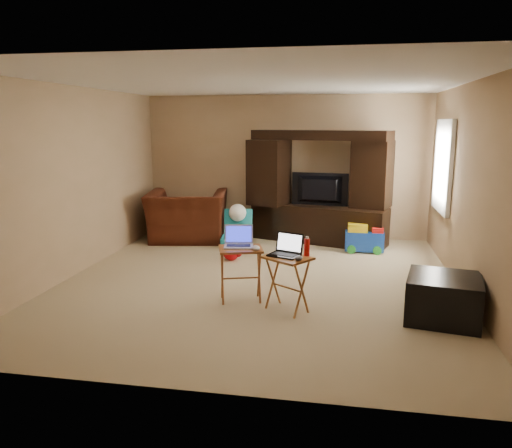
% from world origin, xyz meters
% --- Properties ---
extents(floor, '(5.50, 5.50, 0.00)m').
position_xyz_m(floor, '(0.00, 0.00, 0.00)').
color(floor, tan).
rests_on(floor, ground).
extents(ceiling, '(5.50, 5.50, 0.00)m').
position_xyz_m(ceiling, '(0.00, 0.00, 2.50)').
color(ceiling, silver).
rests_on(ceiling, ground).
extents(wall_back, '(5.00, 0.00, 5.00)m').
position_xyz_m(wall_back, '(0.00, 2.75, 1.25)').
color(wall_back, tan).
rests_on(wall_back, ground).
extents(wall_front, '(5.00, 0.00, 5.00)m').
position_xyz_m(wall_front, '(0.00, -2.75, 1.25)').
color(wall_front, tan).
rests_on(wall_front, ground).
extents(wall_left, '(0.00, 5.50, 5.50)m').
position_xyz_m(wall_left, '(-2.50, 0.00, 1.25)').
color(wall_left, tan).
rests_on(wall_left, ground).
extents(wall_right, '(0.00, 5.50, 5.50)m').
position_xyz_m(wall_right, '(2.50, 0.00, 1.25)').
color(wall_right, tan).
rests_on(wall_right, ground).
extents(window_pane, '(0.00, 1.20, 1.20)m').
position_xyz_m(window_pane, '(2.48, 1.55, 1.40)').
color(window_pane, white).
rests_on(window_pane, ground).
extents(window_frame, '(0.06, 1.14, 1.34)m').
position_xyz_m(window_frame, '(2.46, 1.55, 1.40)').
color(window_frame, white).
rests_on(window_frame, ground).
extents(entertainment_center, '(2.39, 1.26, 1.90)m').
position_xyz_m(entertainment_center, '(0.63, 2.36, 0.95)').
color(entertainment_center, black).
rests_on(entertainment_center, floor).
extents(television, '(0.97, 0.24, 0.56)m').
position_xyz_m(television, '(0.63, 2.31, 0.91)').
color(television, black).
rests_on(television, entertainment_center).
extents(recliner, '(1.49, 1.36, 0.86)m').
position_xyz_m(recliner, '(-1.61, 2.06, 0.43)').
color(recliner, '#4B1E10').
rests_on(recliner, floor).
extents(child_rocker, '(0.53, 0.59, 0.62)m').
position_xyz_m(child_rocker, '(-0.68, 1.72, 0.31)').
color(child_rocker, teal).
rests_on(child_rocker, floor).
extents(plush_toy, '(0.34, 0.28, 0.38)m').
position_xyz_m(plush_toy, '(-0.58, 0.92, 0.19)').
color(plush_toy, red).
rests_on(plush_toy, floor).
extents(push_toy, '(0.61, 0.44, 0.46)m').
position_xyz_m(push_toy, '(1.39, 1.81, 0.23)').
color(push_toy, blue).
rests_on(push_toy, floor).
extents(ottoman, '(0.85, 0.85, 0.47)m').
position_xyz_m(ottoman, '(2.11, -0.92, 0.23)').
color(ottoman, black).
rests_on(ottoman, floor).
extents(tray_table_left, '(0.57, 0.51, 0.63)m').
position_xyz_m(tray_table_left, '(-0.08, -0.74, 0.31)').
color(tray_table_left, '#AC5D29').
rests_on(tray_table_left, floor).
extents(tray_table_right, '(0.60, 0.58, 0.61)m').
position_xyz_m(tray_table_right, '(0.48, -0.96, 0.31)').
color(tray_table_right, '#995225').
rests_on(tray_table_right, floor).
extents(laptop_left, '(0.37, 0.33, 0.24)m').
position_xyz_m(laptop_left, '(-0.11, -0.71, 0.75)').
color(laptop_left, silver).
rests_on(laptop_left, tray_table_left).
extents(laptop_right, '(0.39, 0.36, 0.24)m').
position_xyz_m(laptop_right, '(0.44, -0.94, 0.73)').
color(laptop_right, black).
rests_on(laptop_right, tray_table_right).
extents(mouse_left, '(0.12, 0.15, 0.05)m').
position_xyz_m(mouse_left, '(0.11, -0.81, 0.65)').
color(mouse_left, silver).
rests_on(mouse_left, tray_table_left).
extents(mouse_right, '(0.09, 0.13, 0.05)m').
position_xyz_m(mouse_right, '(0.61, -1.08, 0.64)').
color(mouse_right, '#3F3F44').
rests_on(mouse_right, tray_table_right).
extents(water_bottle, '(0.06, 0.06, 0.19)m').
position_xyz_m(water_bottle, '(0.68, -0.88, 0.70)').
color(water_bottle, red).
rests_on(water_bottle, tray_table_right).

